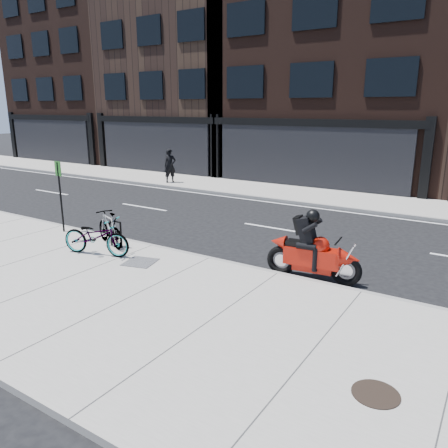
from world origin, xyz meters
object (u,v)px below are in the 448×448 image
Objects in this scene: bicycle_rear at (110,228)px; sign_post at (60,190)px; pedestrian at (170,166)px; manhole_cover at (376,394)px; utility_grate at (140,262)px; motorcycle at (317,252)px; bike_rack at (116,231)px; bicycle_front at (96,236)px.

bicycle_rear is 0.75× the size of sign_post.
manhole_cover is at bearing -99.72° from pedestrian.
pedestrian reaches higher than manhole_cover.
sign_post is at bearing -129.07° from pedestrian.
pedestrian is at bearing 113.88° from sign_post.
manhole_cover is at bearing -18.59° from utility_grate.
motorcycle reaches higher than utility_grate.
pedestrian is 0.78× the size of sign_post.
bike_rack is 0.78m from bicycle_front.
pedestrian is (-5.82, 10.12, 0.36)m from bicycle_front.
bicycle_front is 8.10m from manhole_cover.
sign_post reaches higher than manhole_cover.
bicycle_rear is at bearing -175.93° from motorcycle.
bicycle_rear is (-0.32, 0.78, -0.01)m from bicycle_front.
sign_post is (-2.33, 0.20, 0.83)m from bicycle_rear.
pedestrian reaches higher than bike_rack.
motorcycle is at bearing 121.79° from bicycle_rear.
motorcycle reaches higher than bicycle_rear.
bicycle_rear is at bearing -0.09° from sign_post.
manhole_cover is at bearing -11.01° from sign_post.
pedestrian reaches higher than bicycle_rear.
bicycle_front is 2.95m from sign_post.
bicycle_front is at bearing -173.01° from utility_grate.
bike_rack is 10.98m from pedestrian.
motorcycle is at bearing -87.32° from bicycle_front.
sign_post reaches higher than utility_grate.
bike_rack is 8.40m from manhole_cover.
pedestrian is (-5.74, 9.35, 0.42)m from bike_rack.
sign_post is at bearing 168.75° from utility_grate.
motorcycle is 8.23m from sign_post.
bicycle_front is at bearing -84.25° from bike_rack.
sign_post reaches higher than bicycle_front.
utility_grate is (-4.11, -1.62, -0.56)m from motorcycle.
bike_rack is at bearing 111.93° from bicycle_rear.
motorcycle is 1.31× the size of pedestrian.
bicycle_front is at bearing 44.62° from bicycle_rear.
bicycle_rear is at bearing 160.58° from utility_grate.
utility_grate is at bearing 92.50° from bicycle_rear.
utility_grate is (7.22, -9.95, -0.87)m from pedestrian.
motorcycle is at bearing 121.71° from manhole_cover.
bicycle_front is 0.87× the size of sign_post.
utility_grate is at bearing -164.28° from motorcycle.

